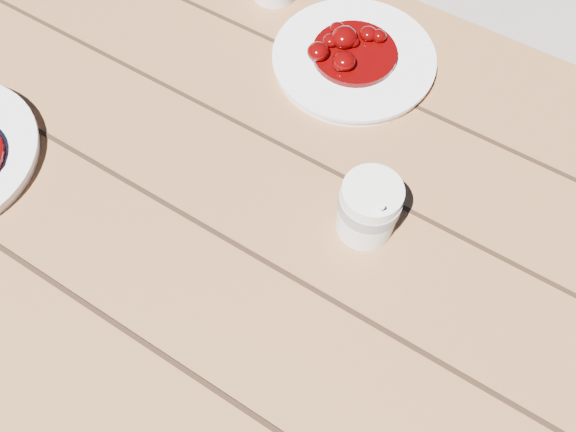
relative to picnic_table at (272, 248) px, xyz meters
The scene contains 5 objects.
ground 0.59m from the picnic_table, 90.00° to the left, with size 60.00×60.00×0.00m, color gray.
picnic_table is the anchor object (origin of this frame).
coffee_cup 0.24m from the picnic_table, 13.00° to the left, with size 0.07×0.07×0.09m, color white.
second_plate 0.32m from the picnic_table, 93.82° to the left, with size 0.24×0.24×0.02m, color white.
second_stew 0.33m from the picnic_table, 93.82° to the left, with size 0.13×0.13×0.04m, color #4F0203, non-canonical shape.
Camera 1 is at (0.22, -0.30, 1.39)m, focal length 35.00 mm.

